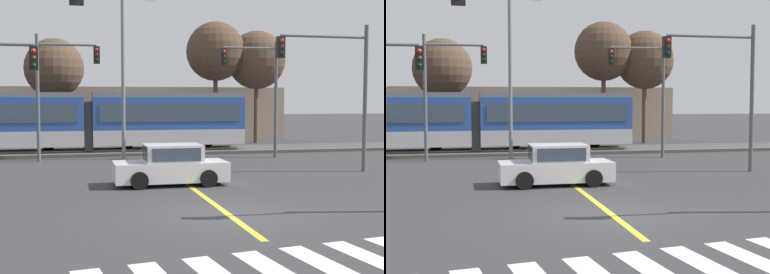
# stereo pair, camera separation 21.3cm
# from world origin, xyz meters

# --- Properties ---
(ground_plane) EXTENTS (200.00, 200.00, 0.00)m
(ground_plane) POSITION_xyz_m (0.00, 0.00, 0.00)
(ground_plane) COLOR #333335
(track_bed) EXTENTS (120.00, 4.00, 0.18)m
(track_bed) POSITION_xyz_m (0.00, 17.93, 0.09)
(track_bed) COLOR #4C4742
(track_bed) RESTS_ON ground
(rail_near) EXTENTS (120.00, 0.08, 0.10)m
(rail_near) POSITION_xyz_m (0.00, 17.21, 0.23)
(rail_near) COLOR #939399
(rail_near) RESTS_ON track_bed
(rail_far) EXTENTS (120.00, 0.08, 0.10)m
(rail_far) POSITION_xyz_m (0.00, 18.65, 0.23)
(rail_far) COLOR #939399
(rail_far) RESTS_ON track_bed
(light_rail_tram) EXTENTS (18.50, 2.64, 3.43)m
(light_rail_tram) POSITION_xyz_m (-3.31, 17.93, 2.05)
(light_rail_tram) COLOR #B7BAC1
(light_rail_tram) RESTS_ON track_bed
(crosswalk_stripe_4) EXTENTS (0.94, 2.85, 0.01)m
(crosswalk_stripe_4) POSITION_xyz_m (-0.54, -4.96, 0.00)
(crosswalk_stripe_4) COLOR silver
(crosswalk_stripe_4) RESTS_ON ground
(crosswalk_stripe_5) EXTENTS (0.94, 2.85, 0.01)m
(crosswalk_stripe_5) POSITION_xyz_m (0.54, -4.81, 0.00)
(crosswalk_stripe_5) COLOR silver
(crosswalk_stripe_5) RESTS_ON ground
(crosswalk_stripe_6) EXTENTS (0.94, 2.85, 0.01)m
(crosswalk_stripe_6) POSITION_xyz_m (1.63, -4.66, 0.00)
(crosswalk_stripe_6) COLOR silver
(crosswalk_stripe_6) RESTS_ON ground
(lane_centre_line) EXTENTS (0.20, 18.82, 0.01)m
(lane_centre_line) POSITION_xyz_m (0.00, 6.52, 0.00)
(lane_centre_line) COLOR gold
(lane_centre_line) RESTS_ON ground
(sedan_crossing) EXTENTS (4.21, 1.93, 1.52)m
(sedan_crossing) POSITION_xyz_m (-0.62, 5.50, 0.70)
(sedan_crossing) COLOR silver
(sedan_crossing) RESTS_ON ground
(traffic_light_mid_right) EXTENTS (4.25, 0.38, 6.45)m
(traffic_light_mid_right) POSITION_xyz_m (7.05, 7.37, 4.23)
(traffic_light_mid_right) COLOR #515459
(traffic_light_mid_right) RESTS_ON ground
(traffic_light_far_right) EXTENTS (3.25, 0.38, 6.32)m
(traffic_light_far_right) POSITION_xyz_m (5.72, 13.71, 4.17)
(traffic_light_far_right) COLOR #515459
(traffic_light_far_right) RESTS_ON ground
(traffic_light_far_left) EXTENTS (3.25, 0.38, 6.54)m
(traffic_light_far_left) POSITION_xyz_m (-4.89, 14.49, 4.23)
(traffic_light_far_left) COLOR #515459
(traffic_light_far_left) RESTS_ON ground
(street_lamp_centre) EXTENTS (1.79, 0.28, 8.90)m
(street_lamp_centre) POSITION_xyz_m (-1.38, 14.66, 4.98)
(street_lamp_centre) COLOR slate
(street_lamp_centre) RESTS_ON ground
(bare_tree_west) EXTENTS (3.96, 3.96, 7.30)m
(bare_tree_west) POSITION_xyz_m (-5.34, 23.09, 5.29)
(bare_tree_west) COLOR brown
(bare_tree_west) RESTS_ON ground
(bare_tree_east) EXTENTS (4.23, 4.23, 8.77)m
(bare_tree_east) POSITION_xyz_m (5.90, 23.30, 6.63)
(bare_tree_east) COLOR brown
(bare_tree_east) RESTS_ON ground
(bare_tree_far_east) EXTENTS (4.25, 4.25, 8.21)m
(bare_tree_far_east) POSITION_xyz_m (9.01, 23.34, 6.07)
(bare_tree_far_east) COLOR brown
(bare_tree_far_east) RESTS_ON ground
(building_backdrop_far) EXTENTS (22.35, 6.00, 4.18)m
(building_backdrop_far) POSITION_xyz_m (1.39, 29.65, 2.09)
(building_backdrop_far) COLOR gray
(building_backdrop_far) RESTS_ON ground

